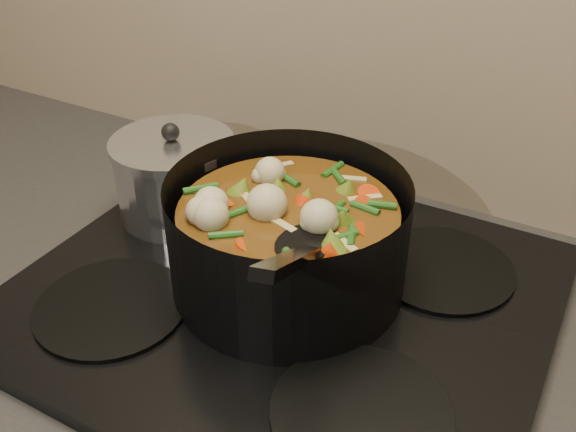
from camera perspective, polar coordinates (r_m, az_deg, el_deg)
The scene contains 3 objects.
stovetop at distance 0.80m, azimuth -0.40°, elevation -6.94°, with size 0.62×0.54×0.03m.
stockpot at distance 0.76m, azimuth 0.01°, elevation -2.05°, with size 0.30×0.38×0.21m.
saucepan at distance 0.92m, azimuth -9.98°, elevation 3.46°, with size 0.17×0.17×0.14m.
Camera 1 is at (0.30, 1.40, 1.44)m, focal length 40.00 mm.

